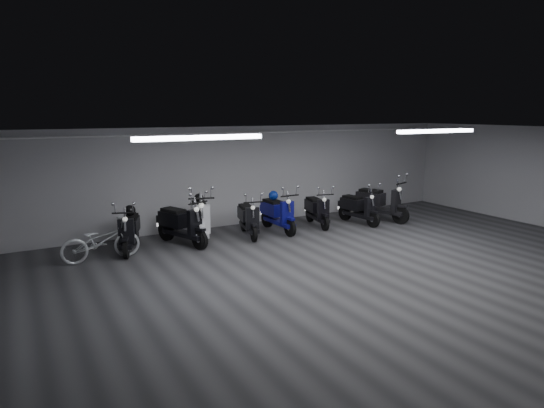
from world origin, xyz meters
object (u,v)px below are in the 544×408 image
scooter_1 (182,217)px  scooter_3 (248,213)px  scooter_8 (359,202)px  bicycle (101,237)px  scooter_0 (129,225)px  scooter_9 (381,196)px  helmet_0 (199,198)px  helmet_2 (130,210)px  scooter_4 (278,207)px  helmet_1 (273,195)px  scooter_2 (200,212)px  scooter_7 (317,205)px

scooter_1 → scooter_3: scooter_1 is taller
scooter_8 → bicycle: 7.12m
scooter_0 → bicycle: scooter_0 is taller
scooter_3 → scooter_9: scooter_9 is taller
helmet_0 → helmet_2: size_ratio=0.93×
bicycle → helmet_0: bearing=-77.7°
scooter_4 → helmet_1: scooter_4 is taller
scooter_2 → scooter_1: bearing=-150.2°
scooter_1 → helmet_2: bearing=143.6°
scooter_2 → bicycle: 2.49m
bicycle → scooter_8: bearing=-93.3°
scooter_0 → helmet_1: 3.93m
scooter_8 → scooter_7: bearing=157.4°
scooter_0 → helmet_0: 1.90m
helmet_2 → scooter_7: bearing=-3.2°
bicycle → helmet_2: (0.79, 0.61, 0.39)m
helmet_0 → scooter_1: bearing=-146.7°
bicycle → helmet_0: size_ratio=6.88×
helmet_2 → scooter_0: bearing=-111.0°
scooter_7 → bicycle: size_ratio=1.00×
scooter_2 → helmet_2: bearing=-169.9°
scooter_0 → scooter_9: (7.22, -0.43, 0.10)m
scooter_2 → scooter_4: bearing=13.3°
scooter_0 → scooter_7: bearing=20.2°
scooter_3 → helmet_0: size_ratio=6.94×
scooter_0 → bicycle: bearing=-130.2°
scooter_2 → helmet_2: scooter_2 is taller
scooter_0 → scooter_8: size_ratio=1.02×
scooter_9 → helmet_0: scooter_9 is taller
scooter_9 → helmet_1: 3.37m
scooter_3 → scooter_4: 0.91m
scooter_0 → helmet_1: scooter_0 is taller
helmet_2 → scooter_8: bearing=-5.8°
scooter_0 → scooter_3: 3.01m
scooter_7 → scooter_8: (1.21, -0.35, 0.01)m
bicycle → scooter_0: bearing=-64.2°
helmet_0 → scooter_4: bearing=-10.6°
scooter_7 → scooter_9: (2.01, -0.36, 0.12)m
scooter_8 → helmet_0: bearing=164.7°
scooter_9 → helmet_2: (-7.14, 0.65, 0.19)m
scooter_0 → scooter_7: (5.21, -0.07, -0.02)m
helmet_2 → helmet_1: bearing=-0.9°
helmet_2 → scooter_3: bearing=-6.7°
bicycle → helmet_1: bearing=-86.2°
scooter_9 → helmet_0: (-5.40, 0.73, 0.31)m
scooter_0 → scooter_7: 5.21m
scooter_3 → helmet_2: 2.96m
scooter_4 → scooter_7: size_ratio=1.09×
scooter_1 → scooter_8: scooter_1 is taller
scooter_0 → scooter_9: size_ratio=0.87×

